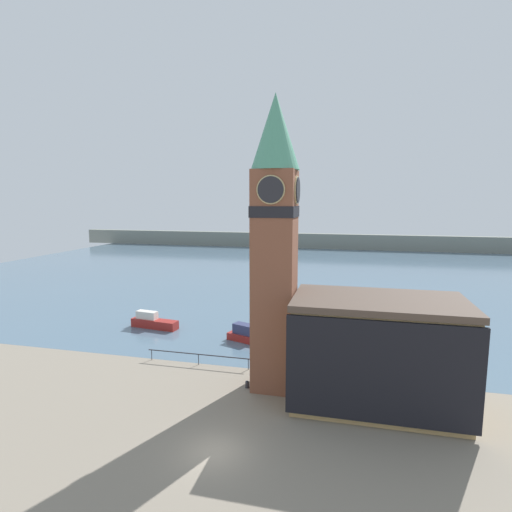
{
  "coord_description": "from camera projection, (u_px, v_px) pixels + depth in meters",
  "views": [
    {
      "loc": [
        8.09,
        -22.36,
        15.98
      ],
      "look_at": [
        0.98,
        7.4,
        11.73
      ],
      "focal_mm": 28.0,
      "sensor_mm": 36.0,
      "label": 1
    }
  ],
  "objects": [
    {
      "name": "ground_plane",
      "position": [
        214.0,
        452.0,
        25.6
      ],
      "size": [
        160.0,
        160.0,
        0.0
      ],
      "primitive_type": "plane",
      "color": "gray"
    },
    {
      "name": "water",
      "position": [
        315.0,
        268.0,
        95.87
      ],
      "size": [
        160.0,
        120.0,
        0.0
      ],
      "color": "slate",
      "rests_on": "ground_plane"
    },
    {
      "name": "far_shoreline",
      "position": [
        326.0,
        241.0,
        134.06
      ],
      "size": [
        180.0,
        3.0,
        5.0
      ],
      "color": "gray",
      "rests_on": "water"
    },
    {
      "name": "pier_railing",
      "position": [
        198.0,
        355.0,
        39.1
      ],
      "size": [
        10.71,
        0.08,
        1.09
      ],
      "color": "#232328",
      "rests_on": "ground_plane"
    },
    {
      "name": "clock_tower",
      "position": [
        275.0,
        237.0,
        32.86
      ],
      "size": [
        3.95,
        3.95,
        24.44
      ],
      "color": "brown",
      "rests_on": "ground_plane"
    },
    {
      "name": "pier_building",
      "position": [
        377.0,
        352.0,
        31.12
      ],
      "size": [
        13.18,
        7.86,
        8.54
      ],
      "color": "tan",
      "rests_on": "ground_plane"
    },
    {
      "name": "boat_near",
      "position": [
        251.0,
        336.0,
        45.41
      ],
      "size": [
        6.53,
        3.84,
        1.94
      ],
      "rotation": [
        0.0,
        0.0,
        -0.36
      ],
      "color": "maroon",
      "rests_on": "water"
    },
    {
      "name": "boat_far",
      "position": [
        153.0,
        322.0,
        50.55
      ],
      "size": [
        6.35,
        2.24,
        2.06
      ],
      "rotation": [
        0.0,
        0.0,
        -0.13
      ],
      "color": "maroon",
      "rests_on": "water"
    },
    {
      "name": "mooring_bollard_near",
      "position": [
        247.0,
        384.0,
        34.31
      ],
      "size": [
        0.33,
        0.33,
        0.64
      ],
      "color": "#2D2D33",
      "rests_on": "ground_plane"
    }
  ]
}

